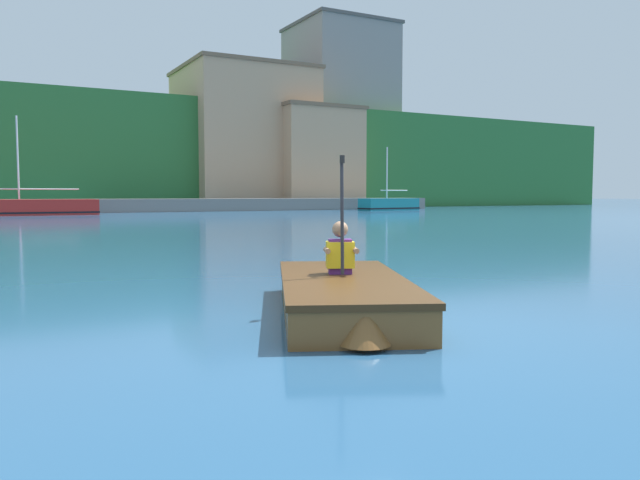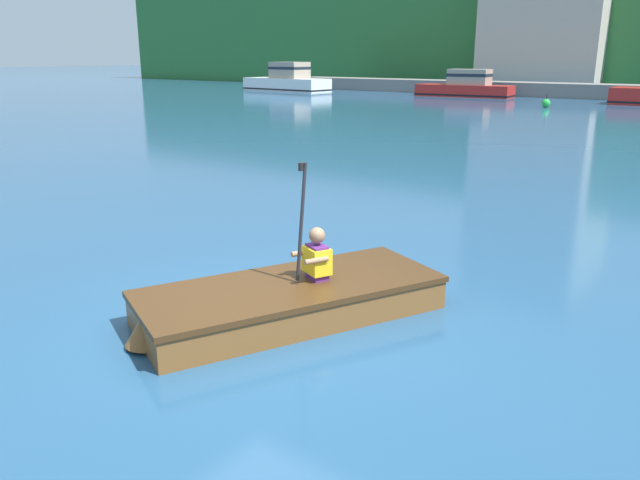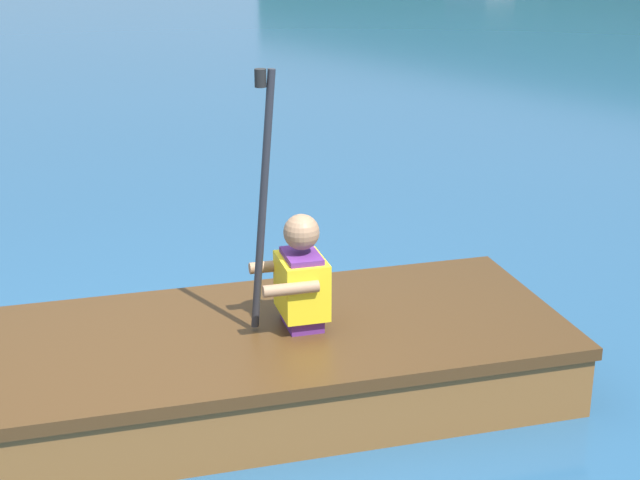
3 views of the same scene
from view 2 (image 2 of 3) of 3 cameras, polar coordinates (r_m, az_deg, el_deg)
name	(u,v)px [view 2 (image 2 of 3)]	position (r m, az deg, el deg)	size (l,w,h in m)	color
ground_plane	(259,327)	(6.34, -5.61, -7.95)	(300.00, 300.00, 0.00)	navy
moored_boat_dock_west_end	(466,87)	(43.55, 13.17, 13.49)	(6.47, 2.34, 1.77)	red
moored_boat_dock_center_near	(287,81)	(49.30, -3.02, 14.33)	(7.34, 2.80, 2.17)	white
rowboat_foreground	(287,298)	(6.47, -3.08, -5.35)	(2.41, 3.37, 0.36)	brown
person_paddler	(316,256)	(6.48, -0.37, -1.44)	(0.43, 0.43, 1.24)	#592672
channel_buoy	(546,103)	(35.60, 19.97, 11.68)	(0.44, 0.44, 0.72)	green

